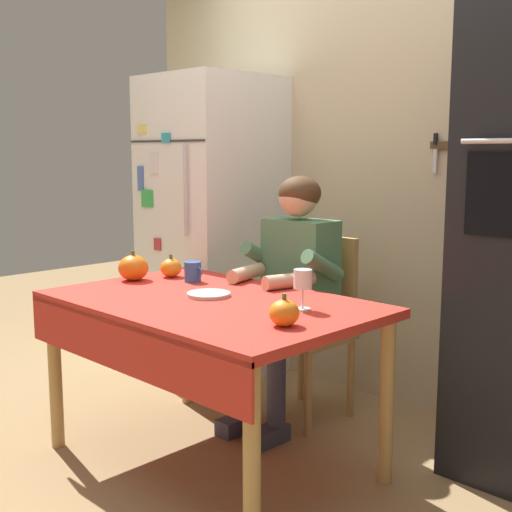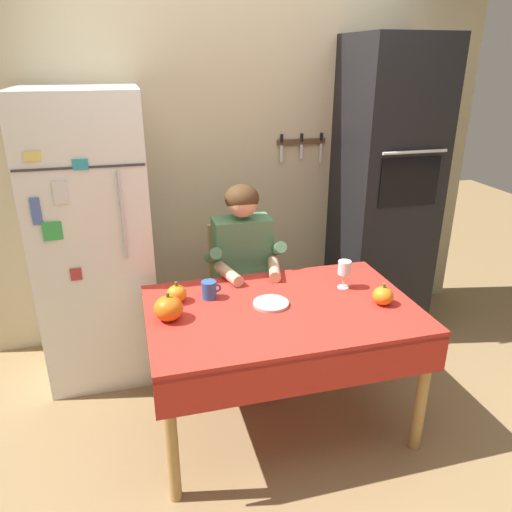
{
  "view_description": "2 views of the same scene",
  "coord_description": "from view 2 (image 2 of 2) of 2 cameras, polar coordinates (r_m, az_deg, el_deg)",
  "views": [
    {
      "loc": [
        2.1,
        -1.75,
        1.36
      ],
      "look_at": [
        0.08,
        0.3,
        0.91
      ],
      "focal_mm": 47.12,
      "sensor_mm": 36.0,
      "label": 1
    },
    {
      "loc": [
        -0.72,
        -2.07,
        1.95
      ],
      "look_at": [
        -0.09,
        0.28,
        0.97
      ],
      "focal_mm": 34.39,
      "sensor_mm": 36.0,
      "label": 2
    }
  ],
  "objects": [
    {
      "name": "ground_plane",
      "position": [
        2.93,
        3.35,
        -19.7
      ],
      "size": [
        10.0,
        10.0,
        0.0
      ],
      "primitive_type": "plane",
      "color": "#93754C",
      "rests_on": "ground"
    },
    {
      "name": "back_wall_assembly",
      "position": [
        3.56,
        -2.29,
        11.53
      ],
      "size": [
        3.7,
        0.13,
        2.6
      ],
      "color": "#BCAD89",
      "rests_on": "ground"
    },
    {
      "name": "refrigerator",
      "position": [
        3.21,
        -18.25,
        1.83
      ],
      "size": [
        0.68,
        0.71,
        1.8
      ],
      "color": "white",
      "rests_on": "ground"
    },
    {
      "name": "wall_oven",
      "position": [
        3.65,
        14.66,
        7.08
      ],
      "size": [
        0.6,
        0.64,
        2.1
      ],
      "color": "black",
      "rests_on": "ground"
    },
    {
      "name": "dining_table",
      "position": [
        2.6,
        3.14,
        -7.77
      ],
      "size": [
        1.4,
        0.9,
        0.74
      ],
      "color": "tan",
      "rests_on": "ground"
    },
    {
      "name": "chair_behind_person",
      "position": [
        3.33,
        -2.05,
        -3.51
      ],
      "size": [
        0.4,
        0.4,
        0.93
      ],
      "color": "tan",
      "rests_on": "ground"
    },
    {
      "name": "seated_person",
      "position": [
        3.07,
        -1.31,
        -1.18
      ],
      "size": [
        0.47,
        0.55,
        1.25
      ],
      "color": "#38384C",
      "rests_on": "ground"
    },
    {
      "name": "coffee_mug",
      "position": [
        2.66,
        -5.46,
        -3.93
      ],
      "size": [
        0.11,
        0.08,
        0.1
      ],
      "color": "#2D569E",
      "rests_on": "dining_table"
    },
    {
      "name": "wine_glass",
      "position": [
        2.78,
        10.25,
        -1.48
      ],
      "size": [
        0.07,
        0.07,
        0.16
      ],
      "color": "white",
      "rests_on": "dining_table"
    },
    {
      "name": "pumpkin_large",
      "position": [
        2.67,
        14.55,
        -4.49
      ],
      "size": [
        0.11,
        0.11,
        0.12
      ],
      "color": "orange",
      "rests_on": "dining_table"
    },
    {
      "name": "pumpkin_medium",
      "position": [
        2.64,
        -9.19,
        -4.34
      ],
      "size": [
        0.11,
        0.11,
        0.11
      ],
      "color": "orange",
      "rests_on": "dining_table"
    },
    {
      "name": "pumpkin_small",
      "position": [
        2.47,
        -10.13,
        -6.0
      ],
      "size": [
        0.15,
        0.15,
        0.15
      ],
      "color": "orange",
      "rests_on": "dining_table"
    },
    {
      "name": "serving_tray",
      "position": [
        2.59,
        1.75,
        -5.54
      ],
      "size": [
        0.19,
        0.19,
        0.02
      ],
      "primitive_type": "cylinder",
      "color": "#B7B2A8",
      "rests_on": "dining_table"
    }
  ]
}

